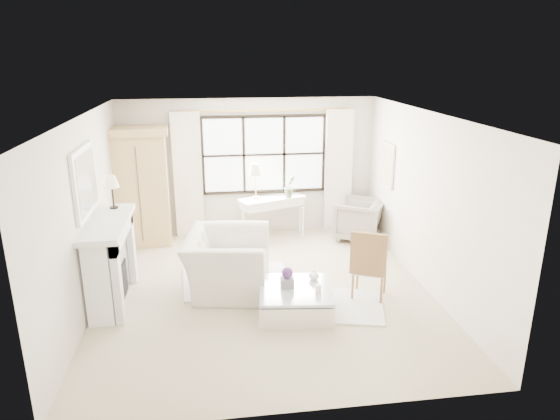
% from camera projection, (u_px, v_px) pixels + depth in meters
% --- Properties ---
extents(floor, '(5.50, 5.50, 0.00)m').
position_uv_depth(floor, '(265.00, 291.00, 7.71)').
color(floor, '#C2B290').
rests_on(floor, ground).
extents(ceiling, '(5.50, 5.50, 0.00)m').
position_uv_depth(ceiling, '(263.00, 115.00, 6.90)').
color(ceiling, white).
rests_on(ceiling, ground).
extents(wall_back, '(5.00, 0.00, 5.00)m').
position_uv_depth(wall_back, '(249.00, 167.00, 9.90)').
color(wall_back, beige).
rests_on(wall_back, ground).
extents(wall_front, '(5.00, 0.00, 5.00)m').
position_uv_depth(wall_front, '(296.00, 294.00, 4.71)').
color(wall_front, beige).
rests_on(wall_front, ground).
extents(wall_left, '(0.00, 5.50, 5.50)m').
position_uv_depth(wall_left, '(87.00, 215.00, 6.97)').
color(wall_left, beige).
rests_on(wall_left, ground).
extents(wall_right, '(0.00, 5.50, 5.50)m').
position_uv_depth(wall_right, '(426.00, 201.00, 7.63)').
color(wall_right, white).
rests_on(wall_right, ground).
extents(window_pane, '(2.40, 0.02, 1.50)m').
position_uv_depth(window_pane, '(264.00, 155.00, 9.85)').
color(window_pane, white).
rests_on(window_pane, wall_back).
extents(window_frame, '(2.50, 0.04, 1.50)m').
position_uv_depth(window_frame, '(264.00, 155.00, 9.84)').
color(window_frame, black).
rests_on(window_frame, wall_back).
extents(curtain_rod, '(3.30, 0.04, 0.04)m').
position_uv_depth(curtain_rod, '(264.00, 110.00, 9.53)').
color(curtain_rod, '#A67F39').
rests_on(curtain_rod, wall_back).
extents(curtain_left, '(0.55, 0.10, 2.47)m').
position_uv_depth(curtain_left, '(188.00, 176.00, 9.68)').
color(curtain_left, silver).
rests_on(curtain_left, ground).
extents(curtain_right, '(0.55, 0.10, 2.47)m').
position_uv_depth(curtain_right, '(338.00, 171.00, 10.08)').
color(curtain_right, white).
rests_on(curtain_right, ground).
extents(fireplace, '(0.58, 1.66, 1.26)m').
position_uv_depth(fireplace, '(109.00, 261.00, 7.22)').
color(fireplace, silver).
rests_on(fireplace, ground).
extents(mirror_frame, '(0.05, 1.15, 0.95)m').
position_uv_depth(mirror_frame, '(85.00, 181.00, 6.83)').
color(mirror_frame, white).
rests_on(mirror_frame, wall_left).
extents(mirror_glass, '(0.02, 1.00, 0.80)m').
position_uv_depth(mirror_glass, '(87.00, 181.00, 6.83)').
color(mirror_glass, silver).
rests_on(mirror_glass, wall_left).
extents(art_frame, '(0.04, 0.62, 0.82)m').
position_uv_depth(art_frame, '(387.00, 165.00, 9.18)').
color(art_frame, silver).
rests_on(art_frame, wall_right).
extents(art_canvas, '(0.01, 0.52, 0.72)m').
position_uv_depth(art_canvas, '(386.00, 165.00, 9.17)').
color(art_canvas, beige).
rests_on(art_canvas, wall_right).
extents(mantel_lamp, '(0.22, 0.22, 0.51)m').
position_uv_depth(mantel_lamp, '(111.00, 183.00, 7.47)').
color(mantel_lamp, black).
rests_on(mantel_lamp, fireplace).
extents(armoire, '(1.16, 0.76, 2.24)m').
position_uv_depth(armoire, '(141.00, 186.00, 9.32)').
color(armoire, tan).
rests_on(armoire, floor).
extents(console_table, '(1.38, 0.87, 0.80)m').
position_uv_depth(console_table, '(272.00, 217.00, 9.93)').
color(console_table, white).
rests_on(console_table, floor).
extents(console_lamp, '(0.28, 0.28, 0.69)m').
position_uv_depth(console_lamp, '(256.00, 170.00, 9.61)').
color(console_lamp, '#BA9040').
rests_on(console_lamp, console_table).
extents(orchid_plant, '(0.29, 0.26, 0.43)m').
position_uv_depth(orchid_plant, '(290.00, 186.00, 9.78)').
color(orchid_plant, '#576E49').
rests_on(orchid_plant, console_table).
extents(side_table, '(0.40, 0.40, 0.51)m').
position_uv_depth(side_table, '(253.00, 248.00, 8.51)').
color(side_table, silver).
rests_on(side_table, floor).
extents(rug_left, '(1.76, 1.29, 0.03)m').
position_uv_depth(rug_left, '(237.00, 281.00, 8.04)').
color(rug_left, white).
rests_on(rug_left, floor).
extents(rug_right, '(1.63, 1.37, 0.03)m').
position_uv_depth(rug_right, '(333.00, 305.00, 7.26)').
color(rug_right, white).
rests_on(rug_right, floor).
extents(club_armchair, '(1.43, 1.57, 0.90)m').
position_uv_depth(club_armchair, '(227.00, 262.00, 7.66)').
color(club_armchair, beige).
rests_on(club_armchair, floor).
extents(wingback_chair, '(1.19, 1.19, 0.80)m').
position_uv_depth(wingback_chair, '(360.00, 220.00, 9.77)').
color(wingback_chair, gray).
rests_on(wingback_chair, floor).
extents(french_chair, '(0.65, 0.65, 1.08)m').
position_uv_depth(french_chair, '(369.00, 278.00, 7.43)').
color(french_chair, olive).
rests_on(french_chair, floor).
extents(coffee_table, '(1.11, 1.11, 0.38)m').
position_uv_depth(coffee_table, '(296.00, 301.00, 7.03)').
color(coffee_table, white).
rests_on(coffee_table, floor).
extents(planter_box, '(0.18, 0.18, 0.13)m').
position_uv_depth(planter_box, '(287.00, 282.00, 7.00)').
color(planter_box, slate).
rests_on(planter_box, coffee_table).
extents(planter_flowers, '(0.16, 0.16, 0.16)m').
position_uv_depth(planter_flowers, '(287.00, 273.00, 6.95)').
color(planter_flowers, '#4F2968').
rests_on(planter_flowers, planter_box).
extents(pillar_candle, '(0.08, 0.08, 0.12)m').
position_uv_depth(pillar_candle, '(318.00, 289.00, 6.82)').
color(pillar_candle, white).
rests_on(pillar_candle, coffee_table).
extents(coffee_vase, '(0.17, 0.17, 0.16)m').
position_uv_depth(coffee_vase, '(314.00, 275.00, 7.21)').
color(coffee_vase, silver).
rests_on(coffee_vase, coffee_table).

